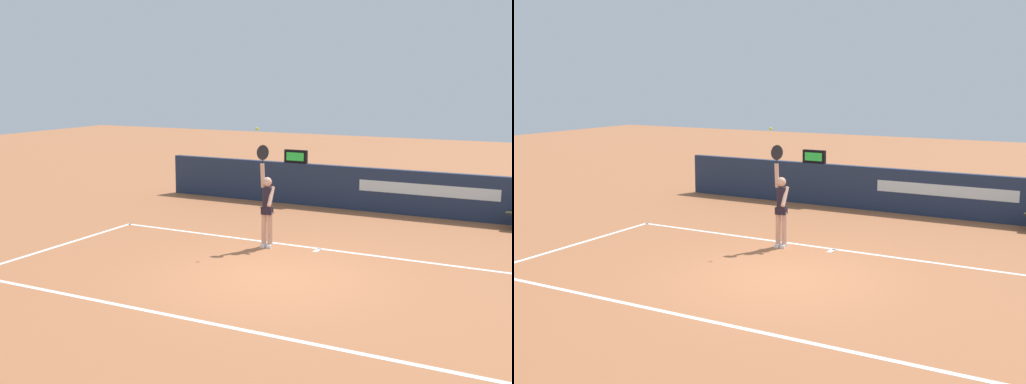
% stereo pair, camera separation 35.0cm
% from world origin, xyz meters
% --- Properties ---
extents(ground_plane, '(60.00, 60.00, 0.00)m').
position_xyz_m(ground_plane, '(0.00, 0.00, 0.00)').
color(ground_plane, '#A6623B').
extents(court_lines, '(10.84, 5.11, 0.00)m').
position_xyz_m(court_lines, '(0.00, -0.09, 0.00)').
color(court_lines, white).
rests_on(court_lines, ground).
extents(back_wall, '(13.96, 0.20, 1.25)m').
position_xyz_m(back_wall, '(0.00, 6.97, 0.63)').
color(back_wall, '#1F2D48').
rests_on(back_wall, ground).
extents(speed_display, '(0.72, 0.13, 0.39)m').
position_xyz_m(speed_display, '(-2.67, 6.97, 1.45)').
color(speed_display, black).
rests_on(speed_display, back_wall).
extents(tennis_player, '(0.46, 0.37, 2.34)m').
position_xyz_m(tennis_player, '(-1.13, 1.99, 0.96)').
color(tennis_player, tan).
rests_on(tennis_player, ground).
extents(tennis_ball, '(0.07, 0.07, 0.07)m').
position_xyz_m(tennis_ball, '(-1.27, 1.77, 2.68)').
color(tennis_ball, '#CBD92C').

